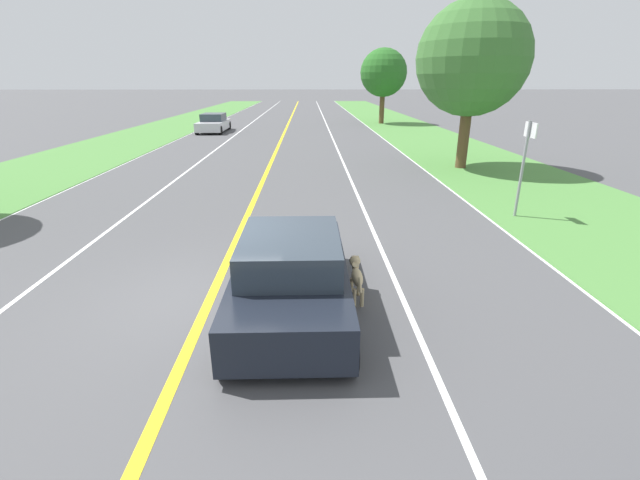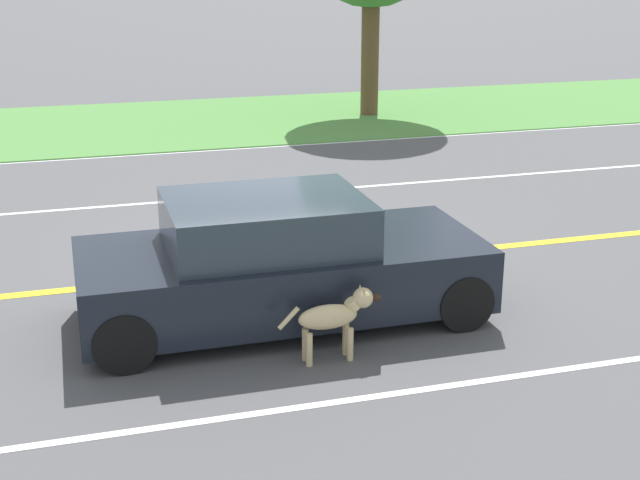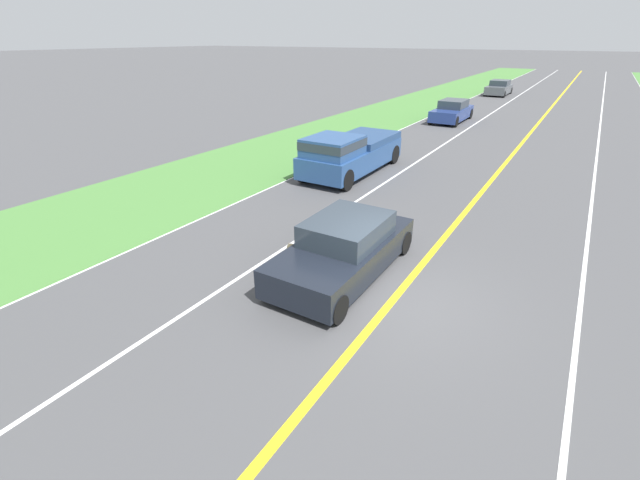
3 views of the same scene
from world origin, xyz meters
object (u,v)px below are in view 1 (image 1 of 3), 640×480
Objects in this scene: street_sign at (525,158)px; dog at (357,275)px; oncoming_car at (214,123)px; roadside_tree_right_near at (473,59)px; roadside_tree_right_far at (384,73)px; ego_car at (291,274)px.

dog is at bearing -136.88° from street_sign.
dog is 28.54m from oncoming_car.
roadside_tree_right_far is (-0.13, 21.45, -0.19)m from roadside_tree_right_near.
roadside_tree_right_far is at bearing 90.34° from roadside_tree_right_near.
ego_car is 14.97m from roadside_tree_right_near.
ego_car is 1.20m from dog.
street_sign is at bearing -91.51° from roadside_tree_right_far.
roadside_tree_right_far is (14.05, 6.32, 3.74)m from oncoming_car.
dog is 34.42m from roadside_tree_right_far.
street_sign is (6.32, 5.13, 1.05)m from ego_car.
roadside_tree_right_far is at bearing -155.77° from oncoming_car.
oncoming_car is 0.71× the size of roadside_tree_right_far.
roadside_tree_right_near reaches higher than street_sign.
dog is at bearing 14.30° from ego_car.
street_sign reaches higher than ego_car.
street_sign reaches higher than dog.
ego_car is at bearing 104.16° from oncoming_car.
ego_car is 28.52m from oncoming_car.
ego_car is 1.60× the size of street_sign.
roadside_tree_right_near is 1.07× the size of roadside_tree_right_far.
dog is at bearing 106.54° from oncoming_car.
oncoming_car is 1.70× the size of street_sign.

